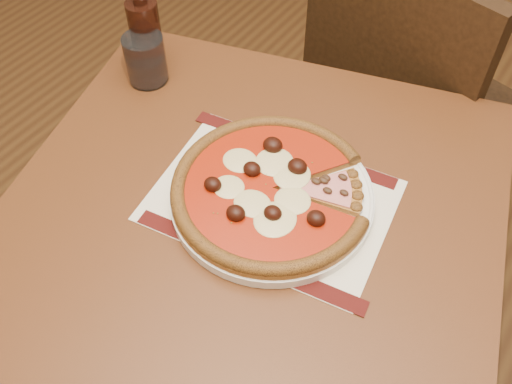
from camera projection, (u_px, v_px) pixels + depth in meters
table at (250, 246)px, 1.00m from camera, size 0.98×0.98×0.75m
chair_far at (402, 99)px, 1.42m from camera, size 0.53×0.53×0.94m
placemat at (272, 200)px, 0.94m from camera, size 0.42×0.32×0.00m
plate at (272, 197)px, 0.93m from camera, size 0.33×0.33×0.02m
pizza at (272, 189)px, 0.91m from camera, size 0.33×0.33×0.04m
ham_slice at (330, 186)px, 0.92m from camera, size 0.13×0.11×0.02m
water_glass at (146, 59)px, 1.10m from camera, size 0.10×0.10×0.10m
bottle at (145, 31)px, 1.10m from camera, size 0.06×0.06×0.20m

